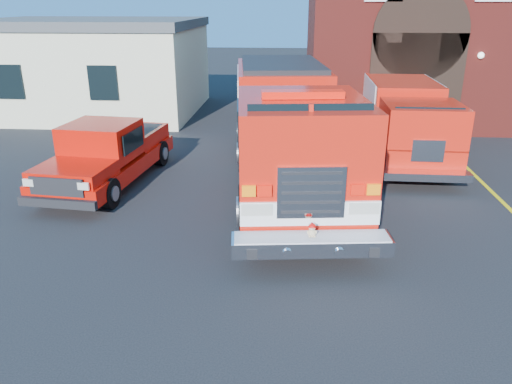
# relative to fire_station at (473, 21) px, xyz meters

# --- Properties ---
(ground) EXTENTS (100.00, 100.00, 0.00)m
(ground) POSITION_rel_fire_station_xyz_m (-8.99, -13.98, -4.25)
(ground) COLOR black
(ground) RESTS_ON ground
(parking_stripe_mid) EXTENTS (0.12, 3.00, 0.01)m
(parking_stripe_mid) POSITION_rel_fire_station_xyz_m (-2.49, -9.98, -4.25)
(parking_stripe_mid) COLOR yellow
(parking_stripe_mid) RESTS_ON ground
(parking_stripe_far) EXTENTS (0.12, 3.00, 0.01)m
(parking_stripe_far) POSITION_rel_fire_station_xyz_m (-2.49, -6.98, -4.25)
(parking_stripe_far) COLOR yellow
(parking_stripe_far) RESTS_ON ground
(fire_station) EXTENTS (15.20, 10.20, 8.45)m
(fire_station) POSITION_rel_fire_station_xyz_m (0.00, 0.00, 0.00)
(fire_station) COLOR maroon
(fire_station) RESTS_ON ground
(side_building) EXTENTS (10.20, 8.20, 4.35)m
(side_building) POSITION_rel_fire_station_xyz_m (-17.99, -0.99, -2.05)
(side_building) COLOR beige
(side_building) RESTS_ON ground
(fire_engine) EXTENTS (4.08, 10.95, 3.29)m
(fire_engine) POSITION_rel_fire_station_xyz_m (-8.39, -10.94, -2.55)
(fire_engine) COLOR black
(fire_engine) RESTS_ON ground
(pickup_truck) EXTENTS (2.66, 5.92, 1.88)m
(pickup_truck) POSITION_rel_fire_station_xyz_m (-13.67, -11.29, -3.37)
(pickup_truck) COLOR black
(pickup_truck) RESTS_ON ground
(secondary_truck) EXTENTS (2.48, 7.67, 2.48)m
(secondary_truck) POSITION_rel_fire_station_xyz_m (-4.36, -7.58, -2.90)
(secondary_truck) COLOR black
(secondary_truck) RESTS_ON ground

